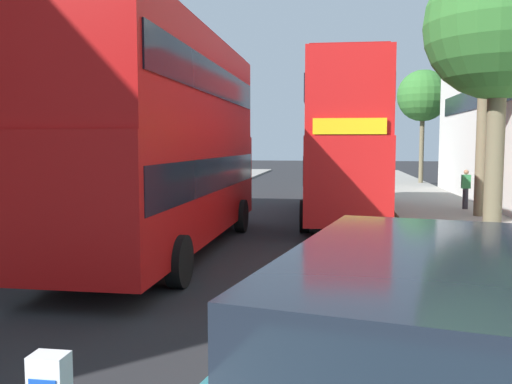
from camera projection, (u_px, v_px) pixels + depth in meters
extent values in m
cube|color=gray|center=(486.00, 239.00, 15.41)|extent=(4.00, 80.00, 0.14)
cube|color=gray|center=(66.00, 228.00, 17.32)|extent=(4.00, 80.00, 0.14)
cube|color=yellow|center=(422.00, 253.00, 13.75)|extent=(0.10, 56.00, 0.01)
cube|color=yellow|center=(416.00, 253.00, 13.78)|extent=(0.10, 56.00, 0.01)
cube|color=#B20F0F|center=(170.00, 185.00, 13.79)|extent=(2.57, 10.82, 2.60)
cube|color=#B20F0F|center=(169.00, 85.00, 13.56)|extent=(2.52, 10.60, 2.50)
cube|color=black|center=(170.00, 174.00, 13.77)|extent=(2.60, 10.38, 0.84)
cube|color=black|center=(169.00, 82.00, 13.56)|extent=(2.59, 10.17, 0.80)
cube|color=yellow|center=(217.00, 130.00, 18.95)|extent=(2.00, 0.07, 0.44)
cube|color=maroon|center=(168.00, 33.00, 13.45)|extent=(2.31, 9.73, 0.10)
cylinder|color=black|center=(166.00, 214.00, 17.39)|extent=(0.31, 1.04, 1.04)
cylinder|color=black|center=(241.00, 216.00, 17.01)|extent=(0.31, 1.04, 1.04)
cylinder|color=black|center=(60.00, 257.00, 10.80)|extent=(0.31, 1.04, 1.04)
cylinder|color=black|center=(179.00, 261.00, 10.42)|extent=(0.31, 1.04, 1.04)
cube|color=red|center=(341.00, 172.00, 20.01)|extent=(2.84, 10.87, 2.60)
cube|color=red|center=(342.00, 104.00, 19.78)|extent=(2.78, 10.66, 2.50)
cube|color=black|center=(341.00, 164.00, 19.99)|extent=(2.85, 10.44, 0.84)
cube|color=black|center=(342.00, 101.00, 19.78)|extent=(2.84, 10.23, 0.80)
cube|color=yellow|center=(349.00, 126.00, 14.55)|extent=(2.00, 0.12, 0.44)
cube|color=maroon|center=(342.00, 68.00, 19.67)|extent=(2.55, 9.79, 0.10)
cylinder|color=black|center=(385.00, 217.00, 16.67)|extent=(0.33, 1.05, 1.04)
cylinder|color=black|center=(305.00, 216.00, 16.96)|extent=(0.33, 1.05, 1.04)
cylinder|color=black|center=(366.00, 196.00, 23.29)|extent=(0.33, 1.05, 1.04)
cylinder|color=black|center=(309.00, 196.00, 23.58)|extent=(0.33, 1.05, 1.04)
cube|color=black|center=(428.00, 308.00, 3.48)|extent=(2.31, 3.35, 0.76)
cylinder|color=#2D2D38|center=(465.00, 199.00, 21.90)|extent=(0.22, 0.22, 0.85)
cube|color=#338C4C|center=(466.00, 182.00, 21.84)|extent=(0.34, 0.22, 0.56)
sphere|color=#9E7051|center=(466.00, 172.00, 21.80)|extent=(0.20, 0.20, 0.20)
cylinder|color=#6B6047|center=(422.00, 147.00, 36.54)|extent=(0.31, 0.31, 4.90)
cylinder|color=#6B6047|center=(429.00, 106.00, 36.12)|extent=(0.36, 0.93, 0.70)
cylinder|color=#6B6047|center=(415.00, 104.00, 36.97)|extent=(1.39, 0.98, 1.17)
cylinder|color=#6B6047|center=(421.00, 106.00, 35.87)|extent=(0.99, 0.43, 0.76)
sphere|color=#33702D|center=(423.00, 96.00, 36.23)|extent=(3.49, 3.49, 3.49)
cylinder|color=#6B6047|center=(482.00, 142.00, 19.61)|extent=(0.40, 0.40, 5.50)
cylinder|color=#6B6047|center=(496.00, 57.00, 19.36)|extent=(0.31, 0.90, 0.68)
cylinder|color=#6B6047|center=(467.00, 54.00, 19.99)|extent=(1.34, 1.05, 1.16)
cylinder|color=#6B6047|center=(482.00, 47.00, 18.65)|extent=(1.50, 0.68, 1.14)
sphere|color=#33702D|center=(486.00, 32.00, 19.25)|extent=(3.96, 3.96, 3.96)
cylinder|color=#6B6047|center=(494.00, 175.00, 10.50)|extent=(0.35, 0.35, 4.10)
cylinder|color=#6B6047|center=(499.00, 49.00, 10.92)|extent=(1.46, 0.50, 1.08)
cylinder|color=#6B6047|center=(458.00, 43.00, 10.42)|extent=(0.21, 1.57, 1.14)
cylinder|color=#6B6047|center=(501.00, 47.00, 9.81)|extent=(1.06, 0.34, 0.79)
sphere|color=#33702D|center=(500.00, 24.00, 10.23)|extent=(2.87, 2.87, 2.87)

